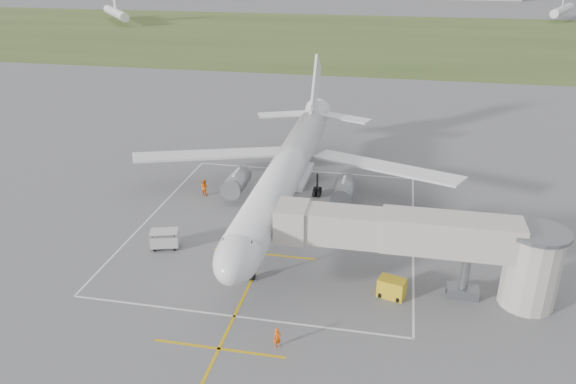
% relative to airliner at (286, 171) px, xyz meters
% --- Properties ---
extents(ground, '(700.00, 700.00, 0.00)m').
position_rel_airliner_xyz_m(ground, '(0.00, -0.75, -4.39)').
color(ground, '#5E5E61').
rests_on(ground, ground).
extents(grass_strip, '(700.00, 120.00, 0.02)m').
position_rel_airliner_xyz_m(grass_strip, '(0.00, 129.25, -4.38)').
color(grass_strip, '#3A4D21').
rests_on(grass_strip, ground).
extents(apron_markings, '(28.20, 60.00, 0.01)m').
position_rel_airliner_xyz_m(apron_markings, '(0.00, -6.57, -4.38)').
color(apron_markings, '#C7980B').
rests_on(apron_markings, ground).
extents(airliner, '(38.93, 46.75, 13.52)m').
position_rel_airliner_xyz_m(airliner, '(0.00, 0.00, 0.00)').
color(airliner, silver).
rests_on(airliner, ground).
extents(jet_bridge, '(23.40, 5.00, 7.20)m').
position_rel_airliner_xyz_m(jet_bridge, '(15.72, -14.25, 0.35)').
color(jet_bridge, '#ABA89A').
rests_on(jet_bridge, ground).
extents(gpu_unit, '(2.50, 2.04, 1.65)m').
position_rel_airliner_xyz_m(gpu_unit, '(12.14, -15.42, -3.58)').
color(gpu_unit, gold).
rests_on(gpu_unit, ground).
extents(baggage_cart, '(2.99, 2.27, 1.84)m').
position_rel_airliner_xyz_m(baggage_cart, '(-9.72, -11.48, -3.45)').
color(baggage_cart, '#AFAFAF').
rests_on(baggage_cart, ground).
extents(ramp_worker_nose, '(0.69, 0.63, 1.58)m').
position_rel_airliner_xyz_m(ramp_worker_nose, '(4.16, -23.66, -3.60)').
color(ramp_worker_nose, '#FF5308').
rests_on(ramp_worker_nose, ground).
extents(ramp_worker_wing, '(1.15, 1.04, 1.94)m').
position_rel_airliner_xyz_m(ramp_worker_wing, '(-10.16, 1.39, -3.42)').
color(ramp_worker_wing, orange).
rests_on(ramp_worker_wing, ground).
extents(distant_aircraft, '(186.03, 73.38, 8.85)m').
position_rel_airliner_xyz_m(distant_aircraft, '(-12.00, 168.87, -0.80)').
color(distant_aircraft, silver).
rests_on(distant_aircraft, ground).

